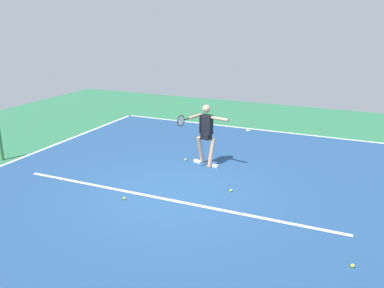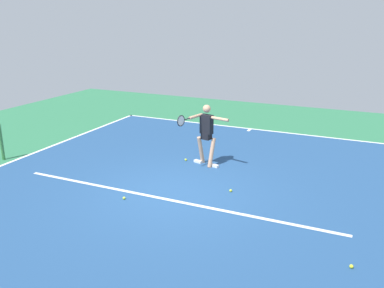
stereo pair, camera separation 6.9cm
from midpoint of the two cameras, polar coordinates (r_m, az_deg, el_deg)
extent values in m
plane|color=#2D754C|center=(9.61, -2.54, -6.80)|extent=(22.00, 22.00, 0.00)
cube|color=navy|center=(9.61, -2.54, -6.79)|extent=(10.52, 12.57, 0.00)
cube|color=white|center=(15.13, 8.01, 2.16)|extent=(10.52, 0.10, 0.01)
cube|color=white|center=(12.67, -24.19, -2.27)|extent=(0.10, 12.57, 0.01)
cube|color=white|center=(9.25, -3.76, -7.79)|extent=(7.89, 0.10, 0.01)
cube|color=white|center=(14.94, 7.80, 1.98)|extent=(0.10, 0.30, 0.01)
cylinder|color=#38753D|center=(12.77, -25.54, 0.21)|extent=(0.09, 0.09, 1.07)
cylinder|color=tan|center=(11.10, 2.58, -1.22)|extent=(0.18, 0.32, 0.82)
cube|color=white|center=(11.16, 2.97, -3.07)|extent=(0.26, 0.15, 0.07)
cylinder|color=tan|center=(11.30, 1.06, -0.86)|extent=(0.18, 0.32, 0.82)
cube|color=white|center=(11.47, 0.66, -2.47)|extent=(0.26, 0.15, 0.07)
cube|color=black|center=(11.06, 1.83, 1.19)|extent=(0.29, 0.25, 0.20)
cube|color=black|center=(10.98, 1.85, 2.81)|extent=(0.37, 0.26, 0.53)
sphere|color=tan|center=(10.88, 1.87, 5.00)|extent=(0.21, 0.21, 0.21)
cylinder|color=tan|center=(10.68, 3.75, 3.56)|extent=(0.53, 0.20, 0.08)
cylinder|color=tan|center=(10.81, 0.31, 3.92)|extent=(0.20, 0.53, 0.08)
cylinder|color=black|center=(10.53, -0.93, 3.55)|extent=(0.08, 0.22, 0.03)
torus|color=black|center=(10.34, -1.77, 3.29)|extent=(0.09, 0.29, 0.29)
cylinder|color=silver|center=(10.34, -1.77, 3.29)|extent=(0.06, 0.24, 0.25)
sphere|color=#C6E53D|center=(9.34, -9.72, -7.56)|extent=(0.07, 0.07, 0.07)
sphere|color=#CCE033|center=(9.65, 5.30, -6.54)|extent=(0.07, 0.07, 0.07)
sphere|color=#CCE033|center=(11.62, -1.10, -2.23)|extent=(0.07, 0.07, 0.07)
sphere|color=yellow|center=(7.42, 21.46, -15.68)|extent=(0.07, 0.07, 0.07)
camera|label=1|loc=(0.03, -90.20, -0.06)|focal=37.83mm
camera|label=2|loc=(0.03, 89.80, 0.06)|focal=37.83mm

